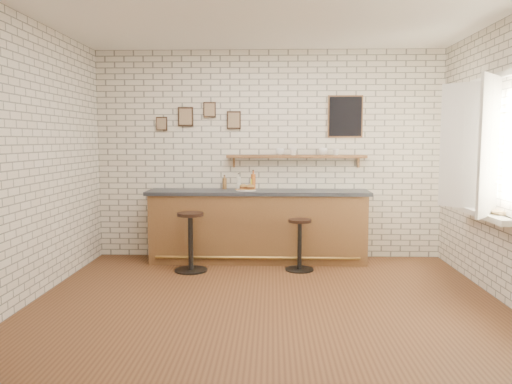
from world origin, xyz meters
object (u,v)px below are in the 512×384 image
bitters_bottle_white (239,183)px  shelf_cup_b (293,151)px  ciabatta_sandwich (247,187)px  bar_stool_left (191,240)px  shelf_cup_d (336,152)px  bitters_bottle_amber (253,181)px  shelf_cup_a (280,152)px  book_upper (490,211)px  bar_counter (258,226)px  bar_stool_right (300,243)px  book_lower (491,213)px  shelf_cup_c (323,151)px  condiment_bottle_yellow (253,184)px  bitters_bottle_brown (225,183)px  sandwich_plate (246,190)px

bitters_bottle_white → shelf_cup_b: size_ratio=2.05×
ciabatta_sandwich → bar_stool_left: 1.11m
shelf_cup_b → shelf_cup_d: (0.61, 0.00, -0.01)m
bitters_bottle_amber → shelf_cup_a: (0.38, 0.02, 0.42)m
bitters_bottle_white → shelf_cup_b: 0.90m
book_upper → bar_counter: bearing=151.2°
bitters_bottle_white → shelf_cup_d: bearing=0.9°
bar_counter → bar_stool_right: size_ratio=4.55×
ciabatta_sandwich → book_lower: size_ratio=0.90×
shelf_cup_b → shelf_cup_c: size_ratio=0.86×
bar_stool_right → shelf_cup_c: (0.36, 0.70, 1.19)m
bar_counter → book_lower: bar_counter is taller
shelf_cup_b → bitters_bottle_amber: bearing=123.9°
bitters_bottle_white → condiment_bottle_yellow: (0.20, 0.00, -0.01)m
bitters_bottle_brown → bitters_bottle_amber: size_ratio=0.73×
ciabatta_sandwich → bar_stool_right: bearing=-33.1°
bar_stool_left → book_upper: book_upper is taller
bitters_bottle_brown → bitters_bottle_white: bitters_bottle_white is taller
bitters_bottle_white → shelf_cup_a: 0.74m
shelf_cup_a → shelf_cup_c: (0.61, 0.00, 0.00)m
bar_counter → shelf_cup_a: (0.31, 0.20, 1.04)m
bitters_bottle_brown → bar_stool_right: size_ratio=0.30×
sandwich_plate → bar_stool_right: sandwich_plate is taller
book_lower → book_upper: size_ratio=1.21×
book_upper → bar_stool_right: bearing=154.1°
bitters_bottle_amber → book_lower: bitters_bottle_amber is taller
ciabatta_sandwich → condiment_bottle_yellow: bearing=71.0°
bar_counter → bitters_bottle_amber: bitters_bottle_amber is taller
shelf_cup_b → book_upper: (2.02, -1.82, -0.59)m
ciabatta_sandwich → bitters_bottle_brown: bitters_bottle_brown is taller
shelf_cup_a → bar_stool_right: bearing=-94.5°
sandwich_plate → shelf_cup_c: bearing=11.8°
sandwich_plate → bar_stool_left: (-0.70, -0.55, -0.60)m
bitters_bottle_brown → book_lower: bitters_bottle_brown is taller
shelf_cup_d → book_lower: bearing=-39.2°
ciabatta_sandwich → bar_stool_left: bearing=-142.1°
bitters_bottle_brown → shelf_cup_a: shelf_cup_a is taller
sandwich_plate → bitters_bottle_brown: bitters_bottle_brown is taller
bar_stool_right → shelf_cup_c: shelf_cup_c is taller
bar_counter → bitters_bottle_amber: (-0.07, 0.18, 0.62)m
bitters_bottle_amber → shelf_cup_b: shelf_cup_b is taller
bar_stool_right → shelf_cup_b: bearing=95.2°
bitters_bottle_white → book_upper: bearing=-32.7°
bar_counter → shelf_cup_d: (1.11, 0.20, 1.04)m
bitters_bottle_white → shelf_cup_a: bearing=2.2°
bar_counter → bitters_bottle_amber: 0.65m
condiment_bottle_yellow → bar_stool_left: (-0.78, -0.76, -0.67)m
shelf_cup_d → book_lower: 2.40m
bitters_bottle_white → book_lower: bearing=-33.0°
bar_counter → shelf_cup_b: 1.18m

